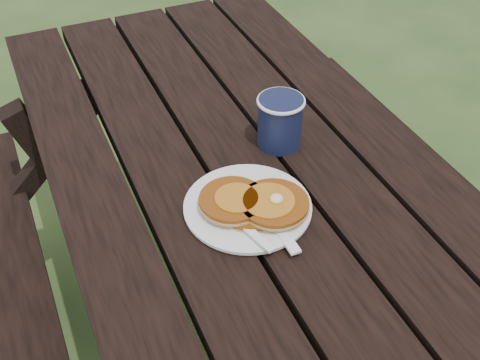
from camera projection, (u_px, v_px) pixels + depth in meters
name	position (u px, v px, depth m)	size (l,w,h in m)	color
picnic_table	(269.00, 330.00, 1.37)	(1.36, 1.80, 0.75)	black
plate	(248.00, 207.00, 1.11)	(0.23, 0.23, 0.01)	white
pancake_stack	(254.00, 203.00, 1.09)	(0.19, 0.16, 0.04)	#8D430F
knife	(273.00, 219.00, 1.08)	(0.02, 0.18, 0.01)	white
fork	(252.00, 233.00, 1.05)	(0.03, 0.16, 0.01)	white
coffee_cup	(280.00, 119.00, 1.23)	(0.10, 0.10, 0.11)	#141938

